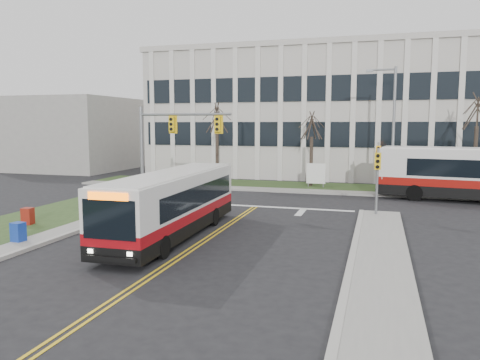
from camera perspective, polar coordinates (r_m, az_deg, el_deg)
name	(u,v)px	position (r m, az deg, el deg)	size (l,w,h in m)	color
ground	(211,236)	(21.55, -3.58, -6.89)	(120.00, 120.00, 0.00)	black
sidewalk_west	(2,252)	(21.04, -27.03, -7.78)	(1.20, 26.00, 0.14)	#9E9B93
sidewalk_east	(383,288)	(15.49, 17.02, -12.46)	(2.00, 26.00, 0.14)	#9E9B93
sidewalk_cross	(346,193)	(35.27, 12.76, -1.54)	(44.00, 1.60, 0.14)	#9E9B93
building_lawn	(348,188)	(38.04, 13.05, -0.96)	(44.00, 5.00, 0.12)	#2D441D
office_building	(357,115)	(49.70, 14.11, 7.66)	(40.00, 16.00, 12.00)	beige
building_annex	(74,134)	(56.47, -19.58, 5.32)	(12.00, 12.00, 8.00)	#9E9B93
mast_arm_signal	(165,138)	(29.74, -9.09, 5.12)	(6.11, 0.38, 6.20)	slate
signal_pole_near	(377,172)	(26.67, 16.41, 0.95)	(0.34, 0.39, 3.80)	slate
signal_pole_far	(378,160)	(35.14, 16.47, 2.30)	(0.34, 0.39, 3.80)	slate
streetlight	(391,123)	(35.85, 17.96, 6.65)	(2.15, 0.25, 9.20)	slate
directory_sign	(316,174)	(37.65, 9.25, 0.75)	(1.50, 0.12, 2.00)	slate
tree_left	(217,119)	(39.90, -2.83, 7.41)	(1.80, 1.80, 7.70)	#42352B
tree_mid	(312,127)	(38.20, 8.74, 6.42)	(1.80, 1.80, 6.82)	#42352B
tree_right	(478,113)	(38.25, 26.98, 7.30)	(1.80, 1.80, 8.25)	#42352B
bus_main	(173,205)	(21.47, -8.20, -3.07)	(2.34, 10.79, 2.88)	silver
newspaper_box_blue	(18,233)	(22.16, -25.41, -5.91)	(0.50, 0.45, 0.95)	#16369B
newspaper_box_red	(28,217)	(25.74, -24.45, -4.15)	(0.50, 0.45, 0.95)	maroon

